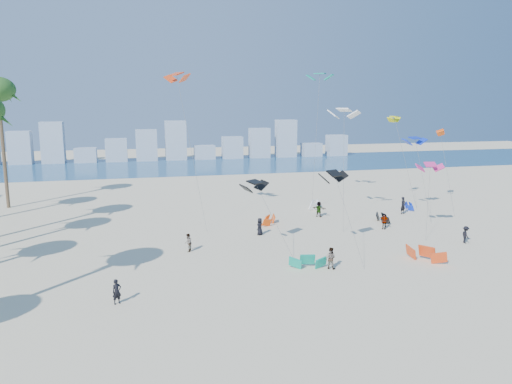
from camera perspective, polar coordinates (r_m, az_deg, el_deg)
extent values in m
plane|color=beige|center=(28.73, 1.87, -14.81)|extent=(220.00, 220.00, 0.00)
plane|color=navy|center=(98.05, -9.57, 3.04)|extent=(220.00, 220.00, 0.00)
imported|color=black|center=(31.87, -15.85, -11.07)|extent=(0.67, 0.58, 1.57)
imported|color=gray|center=(37.25, 8.65, -7.58)|extent=(1.01, 0.99, 1.64)
imported|color=black|center=(45.96, 0.45, -4.02)|extent=(0.90, 0.93, 1.61)
imported|color=gray|center=(49.68, 14.64, -3.31)|extent=(0.93, 0.88, 1.55)
imported|color=black|center=(47.09, 23.15, -4.58)|extent=(0.75, 1.08, 1.53)
imported|color=gray|center=(53.59, 7.31, -1.98)|extent=(1.49, 1.44, 1.70)
imported|color=black|center=(56.91, 16.70, -1.50)|extent=(0.82, 0.69, 1.92)
imported|color=gray|center=(41.28, -7.89, -5.85)|extent=(0.75, 0.87, 1.53)
cylinder|color=#595959|center=(39.47, 2.11, -3.28)|extent=(2.51, 2.94, 5.85)
cylinder|color=#595959|center=(49.15, 10.14, 2.62)|extent=(1.59, 4.21, 11.50)
cylinder|color=#595959|center=(54.52, 18.81, 1.38)|extent=(0.04, 3.95, 8.49)
cylinder|color=#595959|center=(48.00, -7.48, 4.60)|extent=(2.20, 4.08, 14.97)
cylinder|color=#595959|center=(60.07, 16.95, 3.28)|extent=(2.03, 2.70, 10.60)
cylinder|color=#595959|center=(47.44, 19.33, -1.09)|extent=(1.50, 2.26, 6.58)
cylinder|color=#595959|center=(58.12, 6.95, 5.90)|extent=(2.04, 3.60, 15.59)
cylinder|color=#595959|center=(59.08, 21.29, 2.17)|extent=(1.39, 5.77, 9.08)
cylinder|color=#595959|center=(38.67, 10.72, -3.14)|extent=(0.80, 4.39, 6.64)
cylinder|color=brown|center=(64.01, -27.26, 4.39)|extent=(0.40, 0.40, 13.69)
cube|color=#9EADBF|center=(109.73, -25.69, 4.66)|extent=(4.40, 3.00, 6.60)
cube|color=#9EADBF|center=(108.56, -22.51, 5.32)|extent=(4.40, 3.00, 8.40)
cube|color=#9EADBF|center=(108.04, -19.16, 4.08)|extent=(4.40, 3.00, 3.00)
cube|color=#9EADBF|center=(107.55, -15.89, 4.71)|extent=(4.40, 3.00, 4.80)
cube|color=#9EADBF|center=(107.42, -12.59, 5.33)|extent=(4.40, 3.00, 6.60)
cube|color=#9EADBF|center=(107.66, -9.30, 5.93)|extent=(4.40, 3.00, 8.40)
cube|color=#9EADBF|center=(108.56, -5.98, 4.62)|extent=(4.40, 3.00, 3.00)
cube|color=#9EADBF|center=(109.48, -2.76, 5.18)|extent=(4.40, 3.00, 4.80)
cube|color=#9EADBF|center=(110.76, 0.40, 5.72)|extent=(4.40, 3.00, 6.60)
cube|color=#9EADBF|center=(112.37, 3.48, 6.23)|extent=(4.40, 3.00, 8.40)
cube|color=#9EADBF|center=(114.58, 6.44, 4.91)|extent=(4.40, 3.00, 3.00)
cube|color=#9EADBF|center=(116.78, 9.32, 5.38)|extent=(4.40, 3.00, 4.80)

